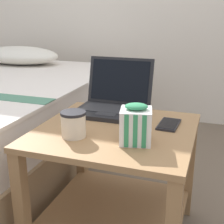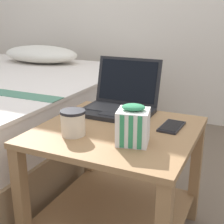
{
  "view_description": "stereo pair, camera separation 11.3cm",
  "coord_description": "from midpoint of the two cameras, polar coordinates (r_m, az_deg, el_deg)",
  "views": [
    {
      "loc": [
        0.35,
        -1.06,
        0.92
      ],
      "look_at": [
        0.0,
        -0.04,
        0.57
      ],
      "focal_mm": 50.0,
      "sensor_mm": 36.0,
      "label": 1
    },
    {
      "loc": [
        0.46,
        -1.02,
        0.92
      ],
      "look_at": [
        0.0,
        -0.04,
        0.57
      ],
      "focal_mm": 50.0,
      "sensor_mm": 36.0,
      "label": 2
    }
  ],
  "objects": [
    {
      "name": "cell_phone",
      "position": [
        1.24,
        13.45,
        -2.63
      ],
      "size": [
        0.08,
        0.14,
        0.01
      ],
      "color": "black",
      "rests_on": "bedside_table"
    },
    {
      "name": "bedside_table",
      "position": [
        1.27,
        3.43,
        -10.46
      ],
      "size": [
        0.59,
        0.57,
        0.49
      ],
      "color": "#997047",
      "rests_on": "ground_plane"
    },
    {
      "name": "laptop",
      "position": [
        1.39,
        3.79,
        1.92
      ],
      "size": [
        0.31,
        0.27,
        0.23
      ],
      "color": "black",
      "rests_on": "bedside_table"
    },
    {
      "name": "snack_bag",
      "position": [
        1.05,
        6.97,
        -2.51
      ],
      "size": [
        0.12,
        0.12,
        0.14
      ],
      "color": "white",
      "rests_on": "bedside_table"
    },
    {
      "name": "mug_front_left",
      "position": [
        1.13,
        -4.26,
        -1.71
      ],
      "size": [
        0.09,
        0.13,
        0.09
      ],
      "color": "beige",
      "rests_on": "bedside_table"
    }
  ]
}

